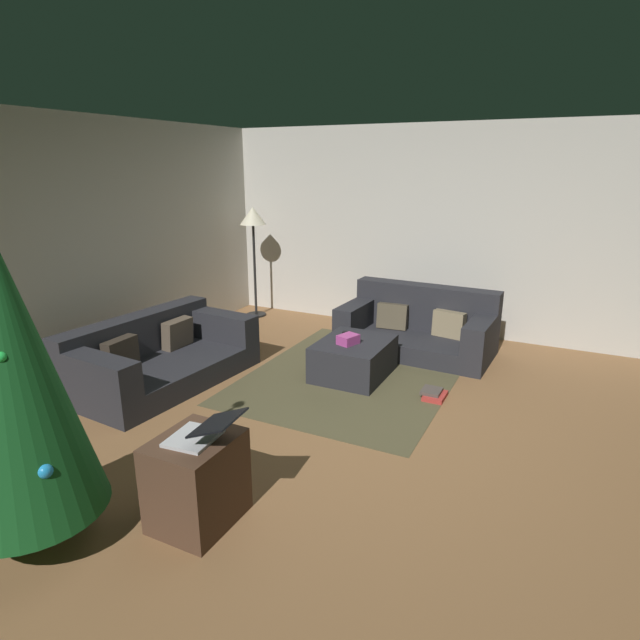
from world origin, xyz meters
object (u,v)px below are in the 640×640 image
object	(u,v)px
couch_right	(419,327)
corner_lamp	(253,224)
tv_remote	(349,334)
laptop	(202,432)
side_table	(197,480)
couch_left	(158,357)
book_stack	(434,394)
gift_box	(348,339)
christmas_tree	(10,372)
ottoman	(354,358)

from	to	relation	value
couch_right	corner_lamp	distance (m)	2.75
tv_remote	laptop	xyz separation A→B (m)	(-2.73, -0.24, 0.23)
tv_remote	side_table	bearing A→B (deg)	-158.85
couch_left	tv_remote	distance (m)	1.99
tv_remote	book_stack	distance (m)	1.14
couch_left	couch_right	world-z (taller)	couch_right
gift_box	side_table	size ratio (longest dim) A/B	0.36
couch_right	gift_box	xyz separation A→B (m)	(-1.16, 0.40, 0.14)
gift_box	laptop	xyz separation A→B (m)	(-2.46, -0.14, 0.20)
couch_right	side_table	distance (m)	3.64
tv_remote	laptop	bearing A→B (deg)	-157.50
laptop	book_stack	distance (m)	2.58
couch_right	tv_remote	world-z (taller)	couch_right
laptop	book_stack	bearing A→B (deg)	-18.12
couch_left	christmas_tree	xyz separation A→B (m)	(-2.13, -1.06, 0.81)
side_table	laptop	xyz separation A→B (m)	(0.01, -0.06, 0.34)
couch_right	tv_remote	xyz separation A→B (m)	(-0.89, 0.51, 0.11)
couch_left	tv_remote	bearing A→B (deg)	130.86
couch_right	corner_lamp	bearing A→B (deg)	-6.16
gift_box	christmas_tree	bearing A→B (deg)	168.01
gift_box	side_table	distance (m)	2.47
side_table	corner_lamp	distance (m)	4.68
couch_left	ottoman	size ratio (longest dim) A/B	2.28
couch_right	book_stack	size ratio (longest dim) A/B	6.59
couch_right	christmas_tree	world-z (taller)	christmas_tree
laptop	book_stack	world-z (taller)	laptop
tv_remote	laptop	distance (m)	2.75
tv_remote	book_stack	bearing A→B (deg)	-91.33
tv_remote	book_stack	xyz separation A→B (m)	(-0.35, -1.02, -0.35)
couch_right	laptop	xyz separation A→B (m)	(-3.62, 0.27, 0.34)
side_table	couch_right	bearing A→B (deg)	-5.21
couch_right	side_table	size ratio (longest dim) A/B	3.13
couch_right	gift_box	world-z (taller)	couch_right
ottoman	tv_remote	world-z (taller)	tv_remote
gift_box	tv_remote	distance (m)	0.30
couch_left	laptop	distance (m)	2.44
tv_remote	corner_lamp	xyz separation A→B (m)	(1.27, 2.01, 0.93)
ottoman	gift_box	distance (m)	0.25
christmas_tree	side_table	distance (m)	1.20
tv_remote	christmas_tree	xyz separation A→B (m)	(-3.31, 0.54, 0.68)
ottoman	corner_lamp	xyz separation A→B (m)	(1.45, 2.14, 1.13)
side_table	laptop	size ratio (longest dim) A/B	1.24
couch_right	laptop	world-z (taller)	laptop
ottoman	laptop	world-z (taller)	laptop
laptop	christmas_tree	bearing A→B (deg)	126.28
ottoman	side_table	distance (m)	2.56
side_table	laptop	world-z (taller)	laptop
couch_right	gift_box	size ratio (longest dim) A/B	8.79
tv_remote	christmas_tree	distance (m)	3.42
laptop	ottoman	bearing A→B (deg)	2.52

